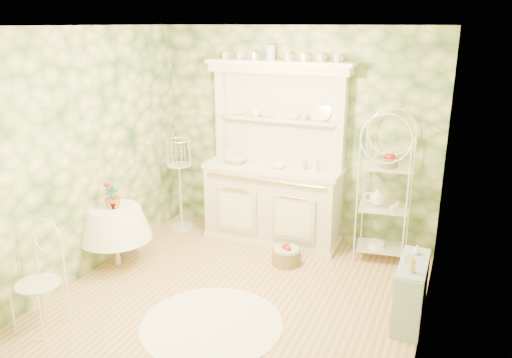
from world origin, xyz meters
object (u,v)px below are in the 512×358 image
at_px(kitchen_dresser, 273,155).
at_px(round_table, 116,238).
at_px(bakers_rack, 385,188).
at_px(cafe_chair, 37,281).
at_px(birdcage_stand, 180,181).
at_px(floor_basket, 286,255).
at_px(side_shelf, 411,294).

bearing_deg(kitchen_dresser, round_table, -135.77).
bearing_deg(bakers_rack, cafe_chair, -142.69).
distance_m(bakers_rack, birdcage_stand, 2.70).
distance_m(kitchen_dresser, round_table, 2.14).
xyz_separation_m(birdcage_stand, floor_basket, (1.70, -0.45, -0.58)).
relative_size(bakers_rack, round_table, 2.67).
distance_m(side_shelf, birdcage_stand, 3.38).
relative_size(bakers_rack, side_shelf, 2.76).
relative_size(kitchen_dresser, floor_basket, 6.49).
bearing_deg(floor_basket, round_table, -156.72).
bearing_deg(floor_basket, side_shelf, -23.58).
distance_m(round_table, floor_basket, 2.00).
height_order(side_shelf, floor_basket, side_shelf).
height_order(kitchen_dresser, floor_basket, kitchen_dresser).
distance_m(bakers_rack, cafe_chair, 3.79).
bearing_deg(round_table, floor_basket, 23.28).
distance_m(bakers_rack, round_table, 3.18).
bearing_deg(cafe_chair, kitchen_dresser, 65.22).
height_order(kitchen_dresser, round_table, kitchen_dresser).
relative_size(bakers_rack, birdcage_stand, 1.30).
height_order(side_shelf, cafe_chair, cafe_chair).
xyz_separation_m(side_shelf, round_table, (-3.30, -0.14, 0.06)).
xyz_separation_m(kitchen_dresser, cafe_chair, (-1.26, -2.69, -0.67)).
bearing_deg(floor_basket, kitchen_dresser, 124.48).
bearing_deg(cafe_chair, floor_basket, 51.80).
distance_m(birdcage_stand, floor_basket, 1.85).
relative_size(round_table, cafe_chair, 0.70).
bearing_deg(side_shelf, birdcage_stand, 153.01).
height_order(kitchen_dresser, cafe_chair, kitchen_dresser).
distance_m(side_shelf, round_table, 3.30).
distance_m(cafe_chair, birdcage_stand, 2.56).
distance_m(round_table, birdcage_stand, 1.30).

